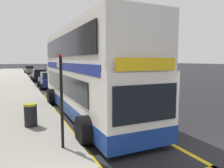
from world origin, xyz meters
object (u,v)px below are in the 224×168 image
object	(u,v)px
parked_car_grey_kerbside	(29,70)
litter_bin	(31,115)
double_decker_bus	(86,75)
parked_car_navy_far	(49,80)
bus_stop_sign	(61,94)
parked_car_black_distant	(39,75)

from	to	relation	value
parked_car_grey_kerbside	litter_bin	size ratio (longest dim) A/B	4.50
double_decker_bus	litter_bin	world-z (taller)	double_decker_bus
parked_car_grey_kerbside	litter_bin	world-z (taller)	parked_car_grey_kerbside
parked_car_navy_far	litter_bin	bearing A→B (deg)	-100.62
parked_car_grey_kerbside	bus_stop_sign	bearing A→B (deg)	-91.20
parked_car_navy_far	double_decker_bus	bearing A→B (deg)	-87.86
bus_stop_sign	litter_bin	distance (m)	2.95
bus_stop_sign	parked_car_black_distant	size ratio (longest dim) A/B	0.68
parked_car_black_distant	parked_car_navy_far	xyz separation A→B (m)	(0.18, -7.82, 0.00)
parked_car_black_distant	parked_car_grey_kerbside	xyz separation A→B (m)	(-0.23, 18.71, 0.00)
parked_car_navy_far	parked_car_grey_kerbside	world-z (taller)	same
double_decker_bus	parked_car_navy_far	xyz separation A→B (m)	(-0.32, 11.39, -1.27)
double_decker_bus	parked_car_grey_kerbside	xyz separation A→B (m)	(-0.74, 37.93, -1.27)
bus_stop_sign	double_decker_bus	bearing A→B (deg)	63.15
parked_car_black_distant	parked_car_navy_far	size ratio (longest dim) A/B	1.00
parked_car_black_distant	parked_car_navy_far	bearing A→B (deg)	91.71
parked_car_black_distant	litter_bin	world-z (taller)	parked_car_black_distant
parked_car_black_distant	bus_stop_sign	bearing A→B (deg)	86.39
parked_car_navy_far	parked_car_grey_kerbside	bearing A→B (deg)	91.44
bus_stop_sign	litter_bin	world-z (taller)	bus_stop_sign
bus_stop_sign	litter_bin	size ratio (longest dim) A/B	3.07
double_decker_bus	parked_car_navy_far	distance (m)	11.47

